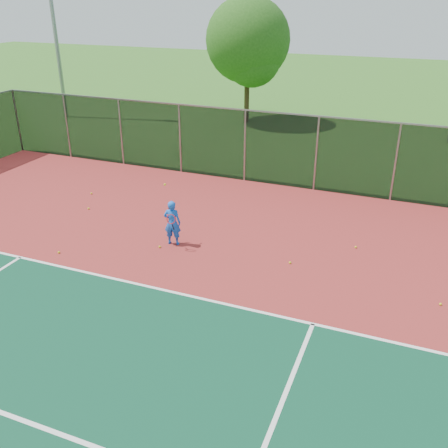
% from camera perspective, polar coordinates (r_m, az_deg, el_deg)
% --- Properties ---
extents(ground, '(120.00, 120.00, 0.00)m').
position_cam_1_polar(ground, '(10.81, -4.53, -17.88)').
color(ground, '#2B631C').
rests_on(ground, ground).
extents(court_apron, '(30.00, 20.00, 0.02)m').
position_cam_1_polar(court_apron, '(12.20, -0.33, -11.95)').
color(court_apron, maroon).
rests_on(court_apron, ground).
extents(fence_back, '(30.00, 0.06, 3.03)m').
position_cam_1_polar(fence_back, '(20.22, 10.51, 7.99)').
color(fence_back, black).
rests_on(fence_back, court_apron).
extents(tennis_player, '(0.60, 0.64, 1.98)m').
position_cam_1_polar(tennis_player, '(15.74, -5.93, 0.16)').
color(tennis_player, blue).
rests_on(tennis_player, court_apron).
extents(practice_ball_0, '(0.07, 0.07, 0.07)m').
position_cam_1_polar(practice_ball_0, '(19.14, -15.22, 1.72)').
color(practice_ball_0, yellow).
rests_on(practice_ball_0, court_apron).
extents(practice_ball_1, '(0.07, 0.07, 0.07)m').
position_cam_1_polar(practice_ball_1, '(14.12, 23.51, -8.40)').
color(practice_ball_1, yellow).
rests_on(practice_ball_1, court_apron).
extents(practice_ball_2, '(0.07, 0.07, 0.07)m').
position_cam_1_polar(practice_ball_2, '(16.21, -18.35, -3.09)').
color(practice_ball_2, yellow).
rests_on(practice_ball_2, court_apron).
extents(practice_ball_4, '(0.07, 0.07, 0.07)m').
position_cam_1_polar(practice_ball_4, '(14.95, 7.57, -4.40)').
color(practice_ball_4, yellow).
rests_on(practice_ball_4, court_apron).
extents(practice_ball_5, '(0.07, 0.07, 0.07)m').
position_cam_1_polar(practice_ball_5, '(20.57, -14.91, 3.40)').
color(practice_ball_5, yellow).
rests_on(practice_ball_5, court_apron).
extents(practice_ball_6, '(0.07, 0.07, 0.07)m').
position_cam_1_polar(practice_ball_6, '(15.84, -7.35, -2.59)').
color(practice_ball_6, yellow).
rests_on(practice_ball_6, court_apron).
extents(practice_ball_7, '(0.07, 0.07, 0.07)m').
position_cam_1_polar(practice_ball_7, '(16.23, 14.82, -2.57)').
color(practice_ball_7, yellow).
rests_on(practice_ball_7, court_apron).
extents(tree_back_left, '(4.94, 4.94, 7.25)m').
position_cam_1_polar(tree_back_left, '(30.89, 2.86, 19.81)').
color(tree_back_left, '#332412').
rests_on(tree_back_left, ground).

